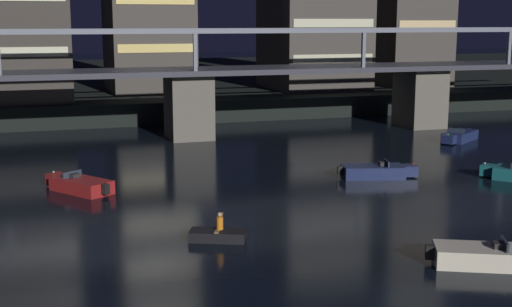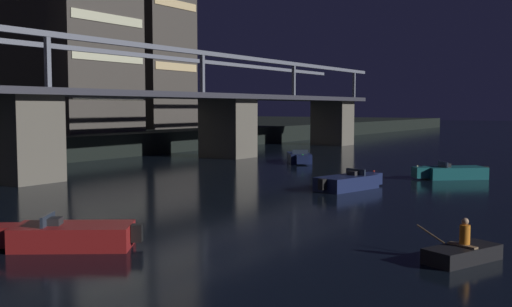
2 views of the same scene
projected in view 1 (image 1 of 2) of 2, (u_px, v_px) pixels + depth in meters
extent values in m
plane|color=black|center=(407.00, 300.00, 25.67)|extent=(400.00, 400.00, 0.00)
cube|color=black|center=(122.00, 81.00, 105.90)|extent=(240.00, 80.00, 2.20)
cube|color=#605B51|center=(189.00, 106.00, 60.60)|extent=(3.60, 4.40, 5.55)
cube|color=#605B51|center=(420.00, 98.00, 67.26)|extent=(3.60, 4.40, 5.55)
cube|color=#33333D|center=(188.00, 71.00, 60.04)|extent=(96.36, 6.40, 0.45)
cube|color=slate|center=(195.00, 31.00, 56.69)|extent=(96.36, 0.36, 0.36)
cube|color=slate|center=(181.00, 30.00, 62.12)|extent=(96.36, 0.36, 0.36)
cube|color=slate|center=(195.00, 51.00, 56.98)|extent=(0.30, 0.30, 3.20)
cube|color=slate|center=(363.00, 49.00, 61.43)|extent=(0.30, 0.30, 3.20)
cube|color=slate|center=(509.00, 47.00, 65.87)|extent=(0.30, 0.30, 3.20)
cube|color=beige|center=(18.00, 52.00, 64.12)|extent=(8.80, 0.10, 0.90)
cube|color=#F2D172|center=(157.00, 48.00, 73.98)|extent=(8.23, 0.10, 0.90)
cube|color=#F2D172|center=(156.00, 0.00, 73.05)|extent=(8.23, 0.10, 0.90)
cube|color=#423D38|center=(313.00, 6.00, 81.03)|extent=(10.17, 11.90, 18.96)
cube|color=beige|center=(333.00, 58.00, 76.47)|extent=(9.35, 0.10, 0.90)
cube|color=beige|center=(334.00, 23.00, 75.76)|extent=(9.35, 0.10, 0.90)
cube|color=beige|center=(428.00, 24.00, 81.77)|extent=(7.41, 0.10, 0.90)
cube|color=beige|center=(483.00, 256.00, 29.23)|extent=(4.30, 3.29, 0.80)
cube|color=#283342|center=(505.00, 244.00, 29.02)|extent=(0.66, 1.27, 0.36)
cube|color=#262628|center=(498.00, 245.00, 29.06)|extent=(0.60, 0.68, 0.24)
cube|color=black|center=(430.00, 252.00, 29.49)|extent=(0.48, 0.48, 0.60)
cube|color=#19234C|center=(373.00, 172.00, 45.63)|extent=(4.23, 2.68, 0.80)
cube|color=#19234C|center=(409.00, 170.00, 45.78)|extent=(1.11, 1.18, 0.70)
cube|color=#283342|center=(386.00, 163.00, 45.58)|extent=(0.42, 1.34, 0.36)
cube|color=#262628|center=(382.00, 164.00, 45.57)|extent=(0.52, 0.64, 0.24)
cube|color=black|center=(340.00, 171.00, 45.48)|extent=(0.44, 0.44, 0.60)
sphere|color=red|center=(414.00, 164.00, 45.71)|extent=(0.12, 0.12, 0.12)
cube|color=#196066|center=(488.00, 170.00, 45.90)|extent=(1.34, 1.33, 0.70)
sphere|color=beige|center=(485.00, 163.00, 45.95)|extent=(0.12, 0.12, 0.12)
cube|color=#19234C|center=(460.00, 136.00, 59.67)|extent=(4.23, 3.73, 0.80)
cube|color=#19234C|center=(449.00, 139.00, 57.78)|extent=(1.31, 1.33, 0.70)
cube|color=#283342|center=(456.00, 131.00, 58.90)|extent=(0.86, 1.16, 0.36)
cube|color=#262628|center=(457.00, 131.00, 59.11)|extent=(0.65, 0.69, 0.24)
cube|color=black|center=(469.00, 132.00, 61.34)|extent=(0.50, 0.50, 0.60)
sphere|color=#33D84C|center=(448.00, 134.00, 57.51)|extent=(0.12, 0.12, 0.12)
cube|color=maroon|center=(82.00, 185.00, 41.81)|extent=(3.72, 4.24, 0.80)
cube|color=maroon|center=(56.00, 179.00, 43.24)|extent=(1.33, 1.30, 0.70)
cube|color=#283342|center=(72.00, 174.00, 42.21)|extent=(1.16, 0.86, 0.36)
cube|color=#262628|center=(75.00, 176.00, 42.07)|extent=(0.69, 0.65, 0.24)
cube|color=black|center=(105.00, 189.00, 40.50)|extent=(0.50, 0.50, 0.60)
sphere|color=beige|center=(54.00, 172.00, 43.31)|extent=(0.12, 0.12, 0.12)
cube|color=black|center=(218.00, 236.00, 32.61)|extent=(2.82, 2.01, 0.48)
cube|color=#7F6647|center=(218.00, 230.00, 32.56)|extent=(0.56, 0.99, 0.06)
cylinder|color=orange|center=(220.00, 223.00, 32.49)|extent=(0.32, 0.32, 0.60)
sphere|color=tan|center=(220.00, 215.00, 32.41)|extent=(0.22, 0.22, 0.22)
cylinder|color=olive|center=(221.00, 222.00, 33.57)|extent=(0.63, 1.42, 0.59)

